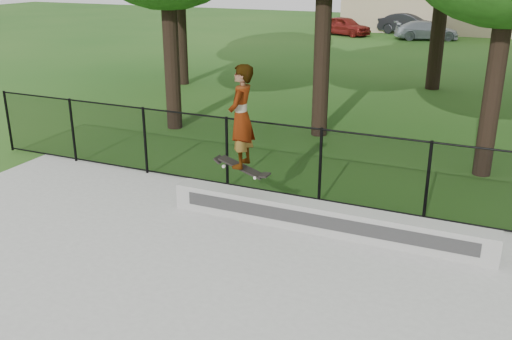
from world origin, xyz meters
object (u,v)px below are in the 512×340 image
object	(u,v)px
grind_ledge	(324,218)
car_c	(426,30)
car_b	(410,24)
skater_airborne	(241,118)
car_a	(345,26)

from	to	relation	value
grind_ledge	car_c	size ratio (longest dim) A/B	1.64
car_b	car_c	size ratio (longest dim) A/B	1.05
car_b	skater_airborne	size ratio (longest dim) A/B	1.85
car_b	car_c	xyz separation A→B (m)	(1.40, -2.44, -0.12)
car_c	skater_airborne	world-z (taller)	skater_airborne
grind_ledge	car_a	xyz separation A→B (m)	(-7.51, 28.06, 0.29)
grind_ledge	car_b	world-z (taller)	car_b
skater_airborne	grind_ledge	bearing A→B (deg)	9.08
car_a	car_c	size ratio (longest dim) A/B	0.99
car_a	car_b	bearing A→B (deg)	-36.74
car_a	skater_airborne	distance (m)	28.96
grind_ledge	car_a	distance (m)	29.04
car_a	skater_airborne	size ratio (longest dim) A/B	1.74
grind_ledge	car_b	distance (m)	30.59
car_c	grind_ledge	bearing A→B (deg)	166.02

